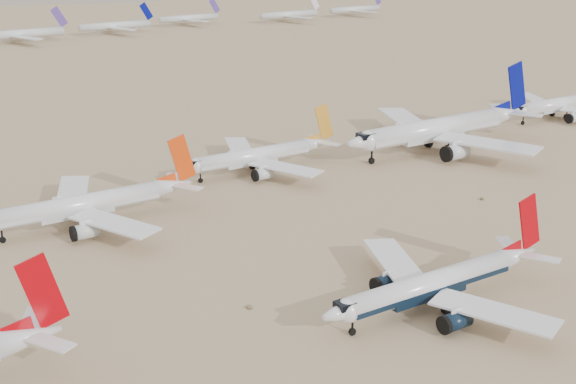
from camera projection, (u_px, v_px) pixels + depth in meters
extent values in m
plane|color=#8A7150|center=(455.00, 295.00, 130.17)|extent=(7000.00, 7000.00, 0.00)
cylinder|color=silver|center=(430.00, 284.00, 124.14)|extent=(31.80, 3.76, 3.76)
cube|color=black|center=(429.00, 287.00, 124.29)|extent=(31.17, 3.82, 0.85)
sphere|color=silver|center=(348.00, 310.00, 115.92)|extent=(3.76, 3.76, 3.76)
cube|color=black|center=(345.00, 305.00, 115.29)|extent=(2.63, 2.44, 0.94)
cone|color=silver|center=(517.00, 255.00, 134.22)|extent=(7.95, 3.76, 3.76)
cube|color=silver|center=(494.00, 312.00, 116.79)|extent=(12.28, 19.35, 0.59)
cube|color=silver|center=(541.00, 258.00, 131.97)|extent=(5.05, 6.60, 0.23)
cylinder|color=black|center=(456.00, 321.00, 117.80)|extent=(4.42, 2.71, 2.71)
cube|color=silver|center=(395.00, 260.00, 134.46)|extent=(12.28, 19.35, 0.59)
cube|color=silver|center=(507.00, 243.00, 137.76)|extent=(5.05, 6.60, 0.23)
cylinder|color=black|center=(388.00, 283.00, 130.18)|extent=(4.42, 2.71, 2.71)
cube|color=#A90009|center=(529.00, 222.00, 133.58)|extent=(6.03, 0.30, 9.93)
cylinder|color=black|center=(352.00, 332.00, 117.62)|extent=(1.13, 0.47, 1.13)
cylinder|color=black|center=(446.00, 309.00, 123.89)|extent=(1.58, 0.94, 1.58)
cylinder|color=black|center=(423.00, 296.00, 128.06)|extent=(1.58, 0.94, 1.58)
cone|color=silver|center=(29.00, 337.00, 106.93)|extent=(8.75, 4.20, 4.20)
cube|color=silver|center=(50.00, 342.00, 104.45)|extent=(5.56, 7.27, 0.25)
cube|color=silver|center=(32.00, 318.00, 110.84)|extent=(5.56, 7.27, 0.25)
cube|color=#A90009|center=(42.00, 291.00, 106.23)|extent=(6.63, 0.34, 10.93)
cylinder|color=silver|center=(434.00, 129.00, 208.46)|extent=(43.90, 5.32, 5.32)
cube|color=silver|center=(434.00, 131.00, 208.68)|extent=(43.02, 5.40, 1.20)
sphere|color=silver|center=(368.00, 141.00, 197.11)|extent=(5.32, 5.32, 5.32)
cube|color=black|center=(366.00, 136.00, 196.22)|extent=(3.72, 3.46, 1.33)
cone|color=silver|center=(507.00, 114.00, 222.37)|extent=(10.98, 5.32, 5.32)
cube|color=silver|center=(487.00, 144.00, 198.27)|extent=(16.96, 26.72, 0.82)
cube|color=silver|center=(527.00, 114.00, 219.24)|extent=(6.97, 9.11, 0.32)
cylinder|color=silver|center=(456.00, 152.00, 199.68)|extent=(6.10, 3.83, 3.83)
cube|color=silver|center=(405.00, 119.00, 222.77)|extent=(16.96, 26.72, 0.82)
cube|color=silver|center=(499.00, 107.00, 227.27)|extent=(6.97, 9.11, 0.32)
cylinder|color=silver|center=(399.00, 134.00, 216.88)|extent=(6.10, 3.83, 3.83)
cube|color=#030A71|center=(517.00, 86.00, 221.48)|extent=(8.32, 0.43, 13.71)
cylinder|color=black|center=(372.00, 161.00, 199.52)|extent=(1.60, 0.67, 1.60)
cylinder|color=black|center=(448.00, 149.00, 208.08)|extent=(2.23, 1.33, 2.23)
cylinder|color=black|center=(429.00, 143.00, 213.98)|extent=(2.23, 1.33, 2.23)
cylinder|color=silver|center=(253.00, 156.00, 191.52)|extent=(30.25, 3.68, 3.68)
cube|color=silver|center=(253.00, 158.00, 191.67)|extent=(29.65, 3.73, 0.83)
sphere|color=silver|center=(196.00, 166.00, 183.69)|extent=(3.68, 3.68, 3.68)
cube|color=black|center=(194.00, 162.00, 183.08)|extent=(2.57, 2.39, 0.92)
cone|color=silver|center=(317.00, 143.00, 201.10)|extent=(7.56, 3.68, 3.68)
cube|color=silver|center=(285.00, 168.00, 184.49)|extent=(11.68, 18.41, 0.57)
cube|color=silver|center=(330.00, 144.00, 198.95)|extent=(4.80, 6.28, 0.22)
cylinder|color=silver|center=(263.00, 174.00, 185.47)|extent=(4.20, 2.65, 2.65)
cube|color=silver|center=(239.00, 147.00, 201.38)|extent=(11.68, 18.41, 0.57)
cube|color=silver|center=(314.00, 138.00, 204.48)|extent=(4.80, 6.28, 0.22)
cylinder|color=silver|center=(232.00, 159.00, 197.32)|extent=(4.20, 2.65, 2.65)
cube|color=gold|center=(324.00, 122.00, 200.49)|extent=(5.73, 0.29, 9.45)
cylinder|color=black|center=(201.00, 180.00, 185.36)|extent=(1.10, 0.46, 1.10)
cylinder|color=black|center=(263.00, 171.00, 191.25)|extent=(1.54, 0.92, 1.54)
cylinder|color=black|center=(252.00, 166.00, 195.33)|extent=(1.54, 0.92, 1.54)
cylinder|color=silver|center=(80.00, 205.00, 157.72)|extent=(32.69, 4.00, 4.00)
cube|color=silver|center=(80.00, 207.00, 157.88)|extent=(32.04, 4.06, 0.90)
cone|color=silver|center=(173.00, 186.00, 168.07)|extent=(8.17, 4.00, 4.00)
cube|color=silver|center=(114.00, 223.00, 150.12)|extent=(12.63, 19.90, 0.62)
cube|color=silver|center=(188.00, 187.00, 165.74)|extent=(5.19, 6.79, 0.24)
cylinder|color=silver|center=(86.00, 231.00, 151.17)|extent=(4.54, 2.88, 2.88)
cube|color=silver|center=(73.00, 190.00, 168.39)|extent=(12.63, 19.90, 0.62)
cube|color=silver|center=(172.00, 177.00, 171.73)|extent=(5.19, 6.79, 0.24)
cylinder|color=silver|center=(59.00, 207.00, 164.01)|extent=(4.54, 2.88, 2.88)
cube|color=red|center=(182.00, 158.00, 167.41)|extent=(6.20, 0.32, 10.21)
cylinder|color=black|center=(3.00, 240.00, 151.08)|extent=(1.20, 0.50, 1.20)
cylinder|color=black|center=(93.00, 226.00, 157.43)|extent=(1.68, 1.00, 1.68)
cylinder|color=black|center=(83.00, 217.00, 161.86)|extent=(1.68, 1.00, 1.68)
cylinder|color=silver|center=(558.00, 104.00, 243.80)|extent=(31.84, 3.85, 3.85)
cube|color=silver|center=(557.00, 106.00, 243.95)|extent=(31.21, 3.90, 0.87)
sphere|color=silver|center=(522.00, 111.00, 235.56)|extent=(3.85, 3.85, 3.85)
cube|color=black|center=(521.00, 107.00, 234.92)|extent=(2.69, 2.50, 0.96)
cylinder|color=silver|center=(574.00, 118.00, 237.43)|extent=(4.42, 2.77, 2.77)
cube|color=silver|center=(534.00, 99.00, 254.17)|extent=(12.30, 19.38, 0.60)
cylinder|color=silver|center=(533.00, 108.00, 249.89)|extent=(4.42, 2.77, 2.77)
cylinder|color=black|center=(523.00, 123.00, 237.31)|extent=(1.15, 0.48, 1.15)
cylinder|color=black|center=(566.00, 117.00, 243.52)|extent=(1.62, 0.96, 1.62)
cylinder|color=black|center=(552.00, 113.00, 247.79)|extent=(1.62, 0.96, 1.62)
cylinder|color=silver|center=(20.00, 34.00, 390.70)|extent=(42.16, 4.17, 4.17)
cube|color=#4C348F|center=(59.00, 17.00, 398.68)|extent=(8.40, 0.42, 10.57)
cube|color=silver|center=(27.00, 38.00, 382.26)|extent=(11.11, 19.41, 0.42)
cube|color=silver|center=(14.00, 33.00, 399.54)|extent=(11.11, 19.41, 0.42)
cylinder|color=silver|center=(115.00, 26.00, 422.15)|extent=(38.49, 3.80, 3.80)
cube|color=#030A71|center=(146.00, 11.00, 429.44)|extent=(7.67, 0.38, 9.65)
cube|color=silver|center=(122.00, 29.00, 414.45)|extent=(10.14, 17.72, 0.38)
cube|color=silver|center=(108.00, 25.00, 430.23)|extent=(10.14, 17.72, 0.38)
cylinder|color=silver|center=(189.00, 18.00, 455.17)|extent=(35.82, 3.54, 3.54)
cube|color=#4C348F|center=(215.00, 6.00, 461.95)|extent=(7.13, 0.35, 8.98)
cube|color=silver|center=(196.00, 21.00, 448.00)|extent=(9.44, 16.49, 0.35)
cube|color=silver|center=(181.00, 17.00, 462.68)|extent=(9.44, 16.49, 0.35)
cylinder|color=silver|center=(289.00, 15.00, 470.72)|extent=(38.25, 3.78, 3.78)
cube|color=silver|center=(314.00, 2.00, 477.96)|extent=(7.62, 0.38, 9.59)
cube|color=silver|center=(299.00, 17.00, 463.07)|extent=(10.08, 17.61, 0.38)
cube|color=silver|center=(280.00, 14.00, 478.75)|extent=(10.08, 17.61, 0.38)
cylinder|color=silver|center=(355.00, 9.00, 498.50)|extent=(36.47, 3.60, 3.60)
cube|color=silver|center=(364.00, 12.00, 491.20)|extent=(9.61, 16.79, 0.36)
cube|color=silver|center=(346.00, 9.00, 506.15)|extent=(9.61, 16.79, 0.36)
ellipsoid|color=brown|center=(249.00, 307.00, 125.75)|extent=(0.98, 0.98, 0.54)
ellipsoid|color=brown|center=(548.00, 258.00, 143.97)|extent=(0.84, 0.84, 0.46)
ellipsoid|color=brown|center=(482.00, 198.00, 174.25)|extent=(0.98, 0.98, 0.54)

